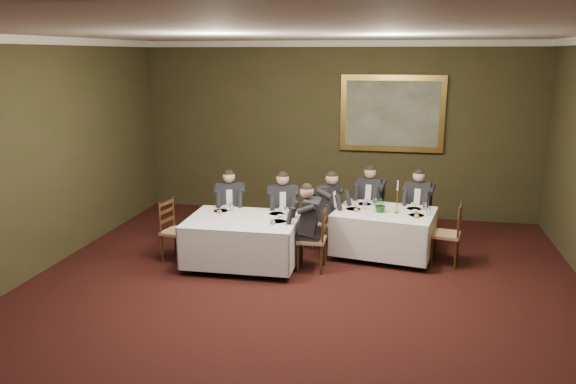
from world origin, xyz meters
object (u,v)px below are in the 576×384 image
(chair_sec_endleft, at_px, (178,244))
(candlestick, at_px, (397,201))
(chair_sec_backleft, at_px, (230,229))
(diner_sec_backleft, at_px, (230,217))
(chair_main_backleft, at_px, (370,223))
(chair_main_endright, at_px, (446,247))
(chair_main_endleft, at_px, (326,233))
(centerpiece, at_px, (381,203))
(table_main, at_px, (384,230))
(chair_main_backright, at_px, (417,228))
(table_second, at_px, (243,238))
(chair_sec_endright, at_px, (312,252))
(diner_main_backright, at_px, (418,216))
(diner_main_endleft, at_px, (327,220))
(diner_sec_endright, at_px, (312,238))
(chair_sec_backright, at_px, (283,232))
(diner_sec_backright, at_px, (283,220))
(diner_main_backleft, at_px, (370,211))

(chair_sec_endleft, bearing_deg, candlestick, 113.82)
(chair_sec_backleft, height_order, diner_sec_backleft, diner_sec_backleft)
(chair_main_backleft, xyz_separation_m, chair_main_endright, (1.26, -1.03, 0.00))
(chair_main_endleft, height_order, centerpiece, centerpiece)
(table_main, xyz_separation_m, candlestick, (0.19, -0.07, 0.52))
(table_main, xyz_separation_m, chair_main_backright, (0.55, 0.73, -0.17))
(chair_sec_endleft, bearing_deg, table_second, 101.67)
(chair_sec_backleft, relative_size, chair_sec_endright, 1.00)
(chair_sec_endleft, bearing_deg, diner_sec_backleft, 156.01)
(table_second, distance_m, chair_sec_endright, 1.10)
(diner_main_backright, distance_m, diner_main_endleft, 1.61)
(diner_sec_backleft, bearing_deg, diner_sec_endright, 135.60)
(chair_main_backleft, distance_m, centerpiece, 1.14)
(chair_sec_backleft, xyz_separation_m, chair_sec_backright, (0.93, 0.02, 0.00))
(chair_sec_endright, height_order, centerpiece, centerpiece)
(chair_main_endleft, distance_m, candlestick, 1.37)
(diner_main_backright, relative_size, candlestick, 2.45)
(chair_sec_backleft, relative_size, diner_sec_backleft, 0.74)
(diner_main_backright, height_order, diner_sec_endright, same)
(diner_sec_backright, distance_m, centerpiece, 1.69)
(chair_main_backright, bearing_deg, diner_main_backright, 90.00)
(chair_main_backright, height_order, chair_sec_endleft, same)
(candlestick, bearing_deg, diner_main_backright, 65.37)
(chair_main_backright, relative_size, chair_main_endright, 1.00)
(chair_main_endright, relative_size, diner_sec_backleft, 0.74)
(chair_main_endright, bearing_deg, chair_main_backleft, 60.15)
(diner_sec_backleft, relative_size, diner_sec_endright, 1.00)
(chair_main_endleft, distance_m, chair_sec_backleft, 1.66)
(diner_main_backleft, distance_m, chair_main_endright, 1.64)
(table_second, xyz_separation_m, chair_main_backleft, (1.87, 1.72, -0.17))
(diner_sec_backright, distance_m, candlestick, 1.95)
(diner_main_backleft, height_order, chair_sec_backright, diner_main_backleft)
(diner_sec_backleft, xyz_separation_m, diner_sec_endright, (1.56, -0.84, 0.00))
(chair_sec_backright, height_order, diner_sec_endright, diner_sec_endright)
(table_second, relative_size, centerpiece, 6.11)
(chair_main_endright, height_order, diner_sec_endright, diner_sec_endright)
(chair_main_endleft, bearing_deg, diner_sec_backleft, -64.59)
(table_main, height_order, chair_sec_backleft, chair_sec_backleft)
(diner_main_backright, distance_m, diner_sec_backright, 2.35)
(table_main, bearing_deg, diner_sec_backleft, 179.87)
(diner_sec_endright, bearing_deg, chair_sec_backleft, 60.34)
(chair_sec_backright, bearing_deg, centerpiece, 162.76)
(diner_main_endleft, xyz_separation_m, chair_sec_backleft, (-1.67, -0.14, -0.23))
(diner_sec_backright, relative_size, diner_sec_endright, 1.00)
(diner_sec_backright, xyz_separation_m, centerpiece, (1.64, -0.09, 0.40))
(diner_main_endleft, xyz_separation_m, diner_sec_backright, (-0.74, -0.13, 0.00))
(chair_sec_backright, bearing_deg, chair_sec_backleft, -12.20)
(diner_sec_backright, xyz_separation_m, candlestick, (1.89, -0.09, 0.45))
(chair_main_endleft, height_order, diner_main_endleft, diner_main_endleft)
(chair_main_backleft, relative_size, diner_sec_backright, 0.74)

